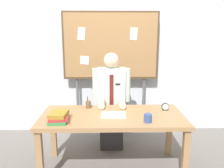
{
  "coord_description": "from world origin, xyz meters",
  "views": [
    {
      "loc": [
        -0.07,
        -2.71,
        1.72
      ],
      "look_at": [
        0.0,
        0.18,
        1.08
      ],
      "focal_mm": 37.28,
      "sensor_mm": 36.0,
      "label": 1
    }
  ],
  "objects_px": {
    "desk": "(112,121)",
    "pen_holder": "(88,104)",
    "bulletin_board": "(111,47)",
    "desk_clock": "(165,107)",
    "person": "(111,105)",
    "coffee_mug": "(148,118)",
    "book_stack": "(59,117)",
    "open_notebook": "(114,115)"
  },
  "relations": [
    {
      "from": "bulletin_board",
      "to": "coffee_mug",
      "type": "distance_m",
      "value": 1.56
    },
    {
      "from": "desk",
      "to": "open_notebook",
      "type": "bearing_deg",
      "value": -53.96
    },
    {
      "from": "book_stack",
      "to": "desk_clock",
      "type": "height_order",
      "value": "book_stack"
    },
    {
      "from": "desk_clock",
      "to": "person",
      "type": "bearing_deg",
      "value": 148.14
    },
    {
      "from": "person",
      "to": "bulletin_board",
      "type": "height_order",
      "value": "bulletin_board"
    },
    {
      "from": "bulletin_board",
      "to": "pen_holder",
      "type": "xyz_separation_m",
      "value": [
        -0.32,
        -0.81,
        -0.71
      ]
    },
    {
      "from": "book_stack",
      "to": "coffee_mug",
      "type": "bearing_deg",
      "value": -2.93
    },
    {
      "from": "person",
      "to": "open_notebook",
      "type": "relative_size",
      "value": 4.91
    },
    {
      "from": "person",
      "to": "desk_clock",
      "type": "relative_size",
      "value": 14.86
    },
    {
      "from": "person",
      "to": "book_stack",
      "type": "bearing_deg",
      "value": -128.2
    },
    {
      "from": "person",
      "to": "open_notebook",
      "type": "xyz_separation_m",
      "value": [
        0.01,
        -0.61,
        0.06
      ]
    },
    {
      "from": "person",
      "to": "pen_holder",
      "type": "xyz_separation_m",
      "value": [
        -0.32,
        -0.32,
        0.1
      ]
    },
    {
      "from": "desk_clock",
      "to": "coffee_mug",
      "type": "relative_size",
      "value": 1.02
    },
    {
      "from": "bulletin_board",
      "to": "open_notebook",
      "type": "distance_m",
      "value": 1.34
    },
    {
      "from": "desk",
      "to": "desk_clock",
      "type": "distance_m",
      "value": 0.72
    },
    {
      "from": "open_notebook",
      "to": "pen_holder",
      "type": "bearing_deg",
      "value": 138.15
    },
    {
      "from": "pen_holder",
      "to": "book_stack",
      "type": "bearing_deg",
      "value": -122.79
    },
    {
      "from": "bulletin_board",
      "to": "pen_holder",
      "type": "height_order",
      "value": "bulletin_board"
    },
    {
      "from": "desk",
      "to": "book_stack",
      "type": "bearing_deg",
      "value": -162.84
    },
    {
      "from": "open_notebook",
      "to": "coffee_mug",
      "type": "relative_size",
      "value": 3.08
    },
    {
      "from": "person",
      "to": "book_stack",
      "type": "height_order",
      "value": "person"
    },
    {
      "from": "desk_clock",
      "to": "bulletin_board",
      "type": "bearing_deg",
      "value": 126.94
    },
    {
      "from": "book_stack",
      "to": "coffee_mug",
      "type": "relative_size",
      "value": 3.16
    },
    {
      "from": "bulletin_board",
      "to": "book_stack",
      "type": "height_order",
      "value": "bulletin_board"
    },
    {
      "from": "person",
      "to": "desk_clock",
      "type": "bearing_deg",
      "value": -31.86
    },
    {
      "from": "person",
      "to": "open_notebook",
      "type": "bearing_deg",
      "value": -88.64
    },
    {
      "from": "desk",
      "to": "bulletin_board",
      "type": "distance_m",
      "value": 1.37
    },
    {
      "from": "coffee_mug",
      "to": "pen_holder",
      "type": "relative_size",
      "value": 0.6
    },
    {
      "from": "book_stack",
      "to": "bulletin_board",
      "type": "bearing_deg",
      "value": 64.21
    },
    {
      "from": "book_stack",
      "to": "open_notebook",
      "type": "xyz_separation_m",
      "value": [
        0.63,
        0.17,
        -0.05
      ]
    },
    {
      "from": "person",
      "to": "open_notebook",
      "type": "height_order",
      "value": "person"
    },
    {
      "from": "book_stack",
      "to": "person",
      "type": "bearing_deg",
      "value": 51.8
    },
    {
      "from": "person",
      "to": "desk_clock",
      "type": "distance_m",
      "value": 0.82
    },
    {
      "from": "desk",
      "to": "pen_holder",
      "type": "distance_m",
      "value": 0.44
    },
    {
      "from": "bulletin_board",
      "to": "open_notebook",
      "type": "height_order",
      "value": "bulletin_board"
    },
    {
      "from": "person",
      "to": "coffee_mug",
      "type": "distance_m",
      "value": 0.93
    },
    {
      "from": "bulletin_board",
      "to": "coffee_mug",
      "type": "height_order",
      "value": "bulletin_board"
    },
    {
      "from": "open_notebook",
      "to": "coffee_mug",
      "type": "bearing_deg",
      "value": -30.27
    },
    {
      "from": "bulletin_board",
      "to": "pen_holder",
      "type": "relative_size",
      "value": 12.83
    },
    {
      "from": "coffee_mug",
      "to": "desk",
      "type": "bearing_deg",
      "value": 148.51
    },
    {
      "from": "bulletin_board",
      "to": "desk_clock",
      "type": "bearing_deg",
      "value": -53.06
    },
    {
      "from": "desk_clock",
      "to": "coffee_mug",
      "type": "height_order",
      "value": "desk_clock"
    }
  ]
}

